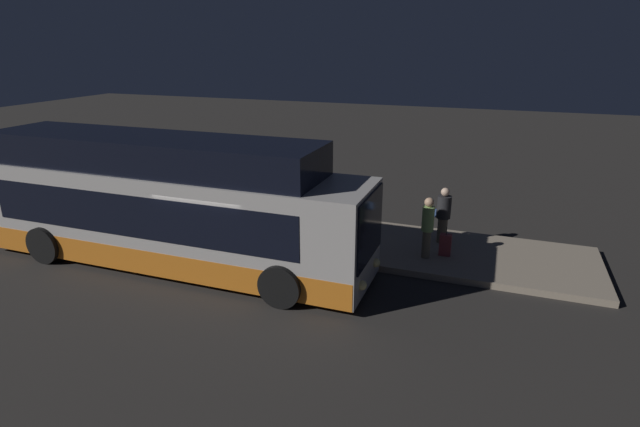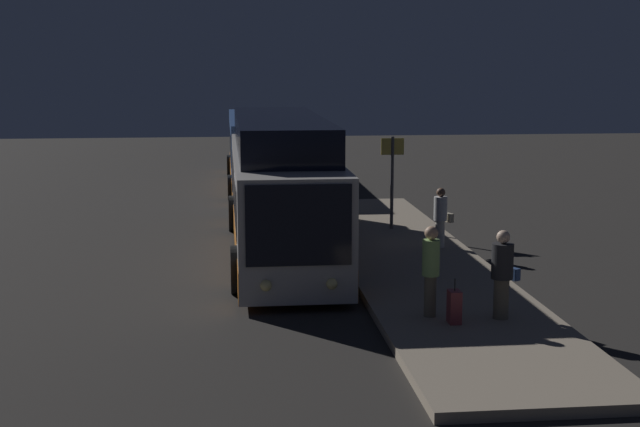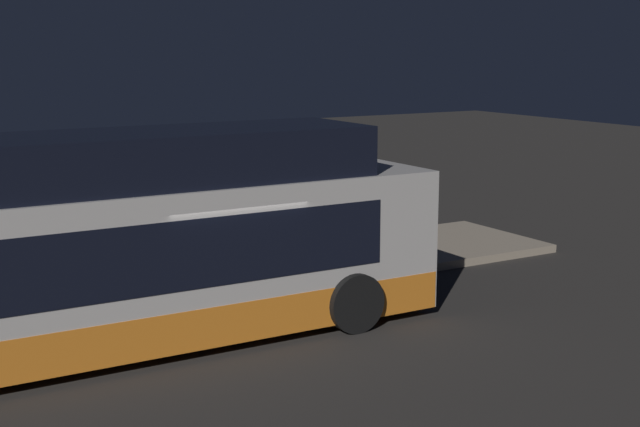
{
  "view_description": "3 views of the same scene",
  "coord_description": "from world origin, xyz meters",
  "px_view_note": "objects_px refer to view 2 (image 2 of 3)",
  "views": [
    {
      "loc": [
        6.86,
        -10.93,
        6.15
      ],
      "look_at": [
        2.59,
        0.74,
        1.86
      ],
      "focal_mm": 28.0,
      "sensor_mm": 36.0,
      "label": 1
    },
    {
      "loc": [
        21.89,
        -1.33,
        5.19
      ],
      "look_at": [
        2.59,
        0.74,
        1.86
      ],
      "focal_mm": 50.0,
      "sensor_mm": 36.0,
      "label": 2
    },
    {
      "loc": [
        -6.2,
        -14.13,
        5.16
      ],
      "look_at": [
        2.59,
        0.74,
        1.86
      ],
      "focal_mm": 50.0,
      "sensor_mm": 36.0,
      "label": 3
    }
  ],
  "objects_px": {
    "passenger_with_bags": "(503,272)",
    "suitcase": "(454,307)",
    "passenger_waiting": "(431,267)",
    "bus_lead": "(281,193)",
    "sign_post": "(392,171)",
    "passenger_boarding": "(441,215)",
    "bus_second": "(260,151)"
  },
  "relations": [
    {
      "from": "bus_second",
      "to": "passenger_with_bags",
      "type": "relative_size",
      "value": 6.48
    },
    {
      "from": "bus_lead",
      "to": "bus_second",
      "type": "xyz_separation_m",
      "value": [
        -13.65,
        0.0,
        -0.23
      ]
    },
    {
      "from": "bus_second",
      "to": "passenger_boarding",
      "type": "distance_m",
      "value": 14.77
    },
    {
      "from": "sign_post",
      "to": "bus_lead",
      "type": "bearing_deg",
      "value": -56.32
    },
    {
      "from": "bus_second",
      "to": "passenger_boarding",
      "type": "height_order",
      "value": "bus_second"
    },
    {
      "from": "bus_second",
      "to": "sign_post",
      "type": "relative_size",
      "value": 4.1
    },
    {
      "from": "passenger_boarding",
      "to": "passenger_with_bags",
      "type": "distance_m",
      "value": 6.79
    },
    {
      "from": "bus_second",
      "to": "passenger_waiting",
      "type": "distance_m",
      "value": 20.78
    },
    {
      "from": "passenger_boarding",
      "to": "passenger_waiting",
      "type": "relative_size",
      "value": 0.9
    },
    {
      "from": "bus_lead",
      "to": "suitcase",
      "type": "bearing_deg",
      "value": 21.02
    },
    {
      "from": "bus_lead",
      "to": "bus_second",
      "type": "height_order",
      "value": "bus_lead"
    },
    {
      "from": "suitcase",
      "to": "sign_post",
      "type": "height_order",
      "value": "sign_post"
    },
    {
      "from": "passenger_boarding",
      "to": "bus_lead",
      "type": "bearing_deg",
      "value": -115.77
    },
    {
      "from": "bus_lead",
      "to": "passenger_waiting",
      "type": "distance_m",
      "value": 7.43
    },
    {
      "from": "passenger_boarding",
      "to": "passenger_with_bags",
      "type": "height_order",
      "value": "passenger_with_bags"
    },
    {
      "from": "passenger_boarding",
      "to": "passenger_waiting",
      "type": "xyz_separation_m",
      "value": [
        6.5,
        -1.8,
        0.13
      ]
    },
    {
      "from": "passenger_boarding",
      "to": "sign_post",
      "type": "relative_size",
      "value": 0.58
    },
    {
      "from": "passenger_waiting",
      "to": "passenger_with_bags",
      "type": "bearing_deg",
      "value": -139.05
    },
    {
      "from": "passenger_boarding",
      "to": "sign_post",
      "type": "distance_m",
      "value": 3.05
    },
    {
      "from": "passenger_with_bags",
      "to": "suitcase",
      "type": "height_order",
      "value": "passenger_with_bags"
    },
    {
      "from": "passenger_boarding",
      "to": "suitcase",
      "type": "relative_size",
      "value": 1.84
    },
    {
      "from": "suitcase",
      "to": "passenger_with_bags",
      "type": "bearing_deg",
      "value": 102.78
    },
    {
      "from": "passenger_boarding",
      "to": "sign_post",
      "type": "xyz_separation_m",
      "value": [
        -2.8,
        -0.82,
        0.88
      ]
    },
    {
      "from": "passenger_boarding",
      "to": "passenger_waiting",
      "type": "height_order",
      "value": "passenger_waiting"
    },
    {
      "from": "suitcase",
      "to": "sign_post",
      "type": "distance_m",
      "value": 9.93
    },
    {
      "from": "passenger_waiting",
      "to": "passenger_with_bags",
      "type": "height_order",
      "value": "passenger_waiting"
    },
    {
      "from": "sign_post",
      "to": "suitcase",
      "type": "bearing_deg",
      "value": -3.6
    },
    {
      "from": "bus_second",
      "to": "passenger_with_bags",
      "type": "xyz_separation_m",
      "value": [
        20.9,
        3.88,
        -0.31
      ]
    },
    {
      "from": "suitcase",
      "to": "passenger_waiting",
      "type": "bearing_deg",
      "value": -144.69
    },
    {
      "from": "passenger_waiting",
      "to": "bus_second",
      "type": "bearing_deg",
      "value": -30.55
    },
    {
      "from": "passenger_boarding",
      "to": "sign_post",
      "type": "height_order",
      "value": "sign_post"
    },
    {
      "from": "passenger_with_bags",
      "to": "sign_post",
      "type": "relative_size",
      "value": 0.63
    }
  ]
}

